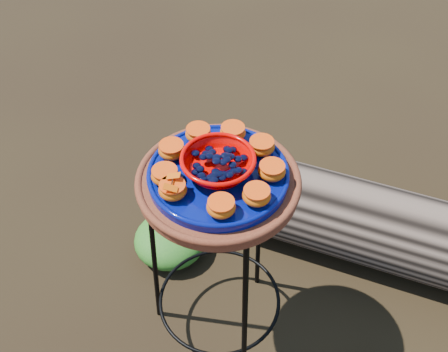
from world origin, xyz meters
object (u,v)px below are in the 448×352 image
Objects in this scene: plant_stand at (219,264)px; red_bowl at (218,165)px; terracotta_saucer at (218,183)px; cobalt_plate at (218,175)px; driftwood_log at (404,233)px.

plant_stand is 0.43m from red_bowl.
cobalt_plate is (0.00, 0.00, 0.03)m from terracotta_saucer.
cobalt_plate is at bearing 0.00° from plant_stand.
red_bowl reaches higher than cobalt_plate.
driftwood_log is (0.35, 0.64, -0.19)m from plant_stand.
red_bowl is 0.96m from driftwood_log.
driftwood_log is at bearing 61.04° from cobalt_plate.
driftwood_log is (0.35, 0.64, -0.56)m from terracotta_saucer.
red_bowl reaches higher than terracotta_saucer.
red_bowl is 0.11× the size of driftwood_log.
terracotta_saucer is 2.33× the size of red_bowl.
terracotta_saucer is 0.92m from driftwood_log.
cobalt_plate reaches higher than driftwood_log.
red_bowl is at bearing 0.00° from cobalt_plate.
cobalt_plate is 0.04m from red_bowl.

